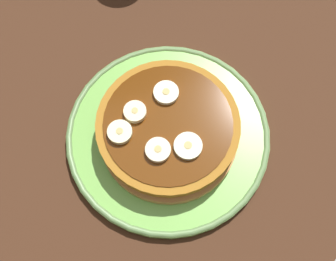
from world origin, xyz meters
TOP-DOWN VIEW (x-y plane):
  - ground_plane at (0.00, 0.00)cm, footprint 140.00×140.00cm
  - plate at (0.00, 0.00)cm, footprint 27.21×27.21cm
  - pancake_stack at (-0.06, -0.14)cm, footprint 18.92×18.87cm
  - banana_slice_0 at (1.65, -3.62)cm, footprint 3.51×3.51cm
  - banana_slice_1 at (-2.01, -3.31)cm, footprint 3.13×3.13cm
  - banana_slice_2 at (0.68, 4.01)cm, footprint 3.26×3.26cm
  - banana_slice_3 at (-3.71, 2.25)cm, footprint 2.87×2.87cm
  - banana_slice_4 at (-6.07, -0.04)cm, footprint 3.08×3.08cm

SIDE VIEW (x-z plane):
  - ground_plane at x=0.00cm, z-range -3.00..0.00cm
  - plate at x=0.00cm, z-range 0.06..1.56cm
  - pancake_stack at x=-0.06cm, z-range 1.25..5.03cm
  - banana_slice_0 at x=1.65cm, z-range 4.84..5.66cm
  - banana_slice_2 at x=0.68cm, z-range 4.84..5.68cm
  - banana_slice_1 at x=-2.01cm, z-range 4.84..5.82cm
  - banana_slice_4 at x=-6.07cm, z-range 4.84..5.83cm
  - banana_slice_3 at x=-3.71cm, z-range 4.84..5.87cm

